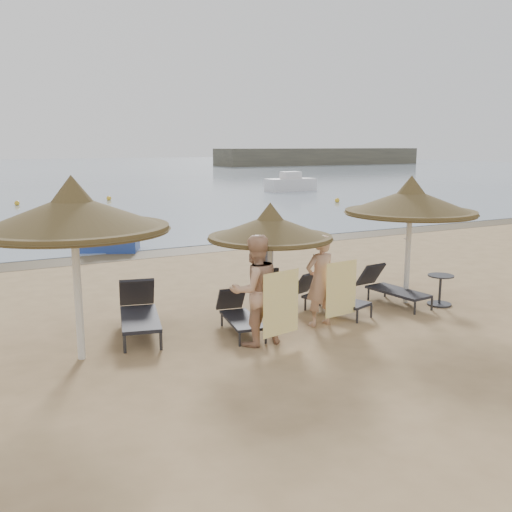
{
  "coord_description": "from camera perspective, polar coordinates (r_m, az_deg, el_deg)",
  "views": [
    {
      "loc": [
        -5.96,
        -9.13,
        3.65
      ],
      "look_at": [
        -0.46,
        1.2,
        1.36
      ],
      "focal_mm": 40.0,
      "sensor_mm": 36.0,
      "label": 1
    }
  ],
  "objects": [
    {
      "name": "palapa_center",
      "position": [
        11.46,
        1.43,
        2.84
      ],
      "size": [
        2.54,
        2.54,
        2.52
      ],
      "rotation": [
        0.0,
        0.0,
        -0.29
      ],
      "color": "silver",
      "rests_on": "ground"
    },
    {
      "name": "buoy_extra",
      "position": [
        37.75,
        -22.79,
        4.89
      ],
      "size": [
        0.31,
        0.31,
        0.31
      ],
      "primitive_type": "sphere",
      "color": "gold",
      "rests_on": "ground"
    },
    {
      "name": "lounger_far_right",
      "position": [
        13.75,
        13.22,
        -3.0
      ],
      "size": [
        0.81,
        1.93,
        0.84
      ],
      "rotation": [
        0.0,
        0.0,
        0.1
      ],
      "color": "#2B2C31",
      "rests_on": "ground"
    },
    {
      "name": "lounger_near_right",
      "position": [
        12.76,
        7.09,
        -3.93
      ],
      "size": [
        1.16,
        1.91,
        0.81
      ],
      "rotation": [
        0.0,
        0.0,
        0.33
      ],
      "color": "#2B2C31",
      "rests_on": "ground"
    },
    {
      "name": "palapa_left",
      "position": [
        9.91,
        -17.83,
        4.02
      ],
      "size": [
        3.2,
        3.2,
        3.17
      ],
      "rotation": [
        0.0,
        0.0,
        -0.41
      ],
      "color": "silver",
      "rests_on": "ground"
    },
    {
      "name": "bag_patterned",
      "position": [
        11.72,
        0.98,
        -0.02
      ],
      "size": [
        0.35,
        0.21,
        0.42
      ],
      "rotation": [
        0.0,
        0.0,
        0.32
      ],
      "color": "white",
      "rests_on": "ground"
    },
    {
      "name": "ground",
      "position": [
        11.49,
        4.89,
        -7.49
      ],
      "size": [
        160.0,
        160.0,
        0.0
      ],
      "primitive_type": "plane",
      "color": "tan",
      "rests_on": "ground"
    },
    {
      "name": "lounger_near_left",
      "position": [
        11.42,
        -1.74,
        -5.78
      ],
      "size": [
        0.84,
        1.76,
        0.76
      ],
      "rotation": [
        0.0,
        0.0,
        -0.17
      ],
      "color": "#2B2C31",
      "rests_on": "ground"
    },
    {
      "name": "person_left",
      "position": [
        10.41,
        -0.1,
        -2.57
      ],
      "size": [
        1.12,
        0.74,
        2.39
      ],
      "primitive_type": "imported",
      "rotation": [
        0.0,
        0.0,
        3.17
      ],
      "color": "tan",
      "rests_on": "ground"
    },
    {
      "name": "side_table",
      "position": [
        13.84,
        17.92,
        -3.34
      ],
      "size": [
        0.59,
        0.59,
        0.71
      ],
      "rotation": [
        0.0,
        0.0,
        -0.24
      ],
      "color": "#2B2C31",
      "rests_on": "ground"
    },
    {
      "name": "towel_left",
      "position": [
        10.37,
        2.52,
        -4.75
      ],
      "size": [
        0.84,
        0.19,
        1.19
      ],
      "rotation": [
        0.0,
        0.0,
        0.2
      ],
      "color": "yellow",
      "rests_on": "ground"
    },
    {
      "name": "palapa_right",
      "position": [
        13.49,
        15.2,
        5.23
      ],
      "size": [
        3.0,
        3.0,
        2.97
      ],
      "rotation": [
        0.0,
        0.0,
        -0.13
      ],
      "color": "silver",
      "rests_on": "ground"
    },
    {
      "name": "person_right",
      "position": [
        11.61,
        6.44,
        -1.73
      ],
      "size": [
        1.03,
        0.7,
        2.18
      ],
      "primitive_type": "imported",
      "rotation": [
        0.0,
        0.0,
        3.19
      ],
      "color": "tan",
      "rests_on": "ground"
    },
    {
      "name": "pedal_boat",
      "position": [
        20.45,
        -14.49,
        1.38
      ],
      "size": [
        2.21,
        1.83,
        0.89
      ],
      "rotation": [
        0.0,
        0.0,
        -0.43
      ],
      "color": "navy",
      "rests_on": "ground"
    },
    {
      "name": "wet_sand_strip",
      "position": [
        19.8,
        -10.02,
        0.29
      ],
      "size": [
        200.0,
        1.6,
        0.01
      ],
      "primitive_type": "cube",
      "color": "brown",
      "rests_on": "ground"
    },
    {
      "name": "lounger_far_left",
      "position": [
        11.53,
        -11.62,
        -5.39
      ],
      "size": [
        1.18,
        2.23,
        0.95
      ],
      "rotation": [
        0.0,
        0.0,
        -0.24
      ],
      "color": "#2B2C31",
      "rests_on": "ground"
    },
    {
      "name": "buoy_right",
      "position": [
        37.0,
        8.12,
        5.53
      ],
      "size": [
        0.31,
        0.31,
        0.31
      ],
      "primitive_type": "sphere",
      "color": "gold",
      "rests_on": "ground"
    },
    {
      "name": "buoy_mid",
      "position": [
        39.23,
        -14.5,
        5.61
      ],
      "size": [
        0.32,
        0.32,
        0.32
      ],
      "primitive_type": "sphere",
      "color": "gold",
      "rests_on": "ground"
    },
    {
      "name": "towel_right",
      "position": [
        11.69,
        8.52,
        -3.26
      ],
      "size": [
        0.81,
        0.11,
        1.13
      ],
      "rotation": [
        0.0,
        0.0,
        0.11
      ],
      "color": "yellow",
      "rests_on": "ground"
    },
    {
      "name": "bag_dark",
      "position": [
        11.51,
        1.8,
        -2.01
      ],
      "size": [
        0.23,
        0.13,
        0.31
      ],
      "rotation": [
        0.0,
        0.0,
        0.28
      ],
      "color": "black",
      "rests_on": "ground"
    }
  ]
}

